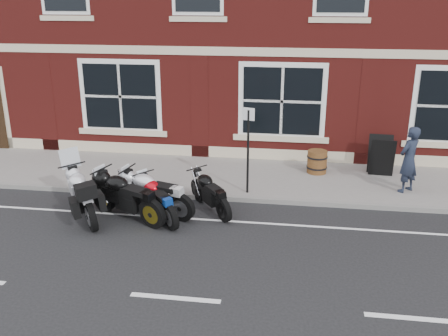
{
  "coord_description": "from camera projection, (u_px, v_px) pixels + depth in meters",
  "views": [
    {
      "loc": [
        1.91,
        -10.22,
        5.02
      ],
      "look_at": [
        0.18,
        1.6,
        0.81
      ],
      "focal_mm": 40.0,
      "sensor_mm": 36.0,
      "label": 1
    }
  ],
  "objects": [
    {
      "name": "moto_sport_black",
      "position": [
        126.0,
        194.0,
        11.56
      ],
      "size": [
        2.13,
        1.19,
        1.05
      ],
      "rotation": [
        0.0,
        0.0,
        1.1
      ],
      "color": "black",
      "rests_on": "ground"
    },
    {
      "name": "moto_naked_black",
      "position": [
        211.0,
        191.0,
        12.02
      ],
      "size": [
        1.26,
        1.63,
        0.88
      ],
      "rotation": [
        0.0,
        0.0,
        0.64
      ],
      "color": "black",
      "rests_on": "ground"
    },
    {
      "name": "kerb",
      "position": [
        216.0,
        197.0,
        12.78
      ],
      "size": [
        30.0,
        0.16,
        0.12
      ],
      "primitive_type": "cube",
      "color": "slate",
      "rests_on": "ground"
    },
    {
      "name": "ground",
      "position": [
        206.0,
        224.0,
        11.47
      ],
      "size": [
        80.0,
        80.0,
        0.0
      ],
      "primitive_type": "plane",
      "color": "black",
      "rests_on": "ground"
    },
    {
      "name": "sidewalk",
      "position": [
        225.0,
        176.0,
        14.25
      ],
      "size": [
        30.0,
        3.0,
        0.12
      ],
      "primitive_type": "cube",
      "color": "slate",
      "rests_on": "ground"
    },
    {
      "name": "moto_touring_silver",
      "position": [
        84.0,
        192.0,
        11.69
      ],
      "size": [
        1.42,
        1.97,
        1.51
      ],
      "rotation": [
        0.0,
        0.0,
        0.6
      ],
      "color": "black",
      "rests_on": "ground"
    },
    {
      "name": "moto_sport_red",
      "position": [
        157.0,
        197.0,
        11.61
      ],
      "size": [
        1.39,
        1.62,
        0.9
      ],
      "rotation": [
        0.0,
        0.0,
        0.7
      ],
      "color": "black",
      "rests_on": "ground"
    },
    {
      "name": "pedestrian_left",
      "position": [
        409.0,
        160.0,
        12.74
      ],
      "size": [
        0.75,
        0.74,
        1.74
      ],
      "primitive_type": "imported",
      "rotation": [
        0.0,
        0.0,
        3.9
      ],
      "color": "#1B2130",
      "rests_on": "sidewalk"
    },
    {
      "name": "a_board_sign",
      "position": [
        381.0,
        156.0,
        14.05
      ],
      "size": [
        0.7,
        0.49,
        1.11
      ],
      "primitive_type": null,
      "rotation": [
        0.0,
        0.0,
        -0.08
      ],
      "color": "black",
      "rests_on": "sidewalk"
    },
    {
      "name": "moto_sport_silver",
      "position": [
        153.0,
        191.0,
        11.8
      ],
      "size": [
        2.15,
        0.88,
        1.0
      ],
      "rotation": [
        0.0,
        0.0,
        1.23
      ],
      "color": "black",
      "rests_on": "ground"
    },
    {
      "name": "parking_sign",
      "position": [
        248.0,
        145.0,
        12.52
      ],
      "size": [
        0.31,
        0.11,
        2.24
      ],
      "rotation": [
        0.0,
        0.0,
        -0.29
      ],
      "color": "black",
      "rests_on": "sidewalk"
    },
    {
      "name": "barrel_planter",
      "position": [
        317.0,
        162.0,
        14.27
      ],
      "size": [
        0.59,
        0.59,
        0.65
      ],
      "color": "#552D16",
      "rests_on": "sidewalk"
    }
  ]
}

